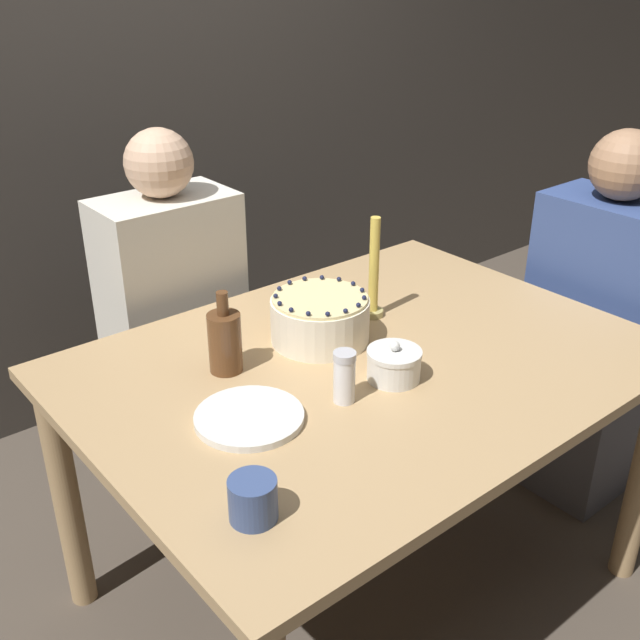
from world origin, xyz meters
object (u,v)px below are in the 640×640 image
(cake, at_px, (320,319))
(sugar_bowl, at_px, (394,364))
(bottle, at_px, (225,341))
(person_man_blue_shirt, at_px, (177,347))
(person_woman_floral, at_px, (592,344))
(sugar_shaker, at_px, (344,377))
(candle, at_px, (374,277))

(cake, relative_size, sugar_bowl, 1.96)
(sugar_bowl, distance_m, bottle, 0.40)
(person_man_blue_shirt, bearing_deg, bottle, 74.35)
(cake, xyz_separation_m, bottle, (-0.27, 0.02, 0.02))
(person_man_blue_shirt, xyz_separation_m, person_woman_floral, (1.03, -0.81, -0.00))
(sugar_bowl, bearing_deg, person_man_blue_shirt, 98.80)
(sugar_shaker, bearing_deg, bottle, 114.41)
(cake, xyz_separation_m, candle, (0.20, 0.02, 0.05))
(sugar_shaker, relative_size, person_man_blue_shirt, 0.10)
(sugar_shaker, xyz_separation_m, person_man_blue_shirt, (0.02, 0.82, -0.28))
(cake, relative_size, person_man_blue_shirt, 0.21)
(cake, distance_m, sugar_bowl, 0.26)
(sugar_shaker, height_order, person_woman_floral, person_woman_floral)
(cake, xyz_separation_m, sugar_bowl, (0.01, -0.26, -0.02))
(candle, bearing_deg, cake, -175.08)
(sugar_bowl, bearing_deg, person_woman_floral, 0.65)
(candle, distance_m, bottle, 0.47)
(person_man_blue_shirt, bearing_deg, candle, 120.13)
(sugar_shaker, xyz_separation_m, candle, (0.34, 0.27, 0.05))
(sugar_shaker, bearing_deg, cake, 61.01)
(sugar_shaker, bearing_deg, person_woman_floral, 0.50)
(bottle, xyz_separation_m, person_woman_floral, (1.18, -0.27, -0.30))
(candle, distance_m, person_woman_floral, 0.83)
(candle, xyz_separation_m, bottle, (-0.47, 0.01, -0.04))
(bottle, distance_m, person_man_blue_shirt, 0.64)
(person_man_blue_shirt, bearing_deg, sugar_shaker, 88.28)
(sugar_bowl, xyz_separation_m, candle, (0.19, 0.28, 0.08))
(sugar_shaker, relative_size, person_woman_floral, 0.10)
(sugar_shaker, height_order, candle, candle)
(candle, height_order, person_man_blue_shirt, person_man_blue_shirt)
(cake, bearing_deg, candle, 4.92)
(candle, bearing_deg, sugar_bowl, -124.64)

